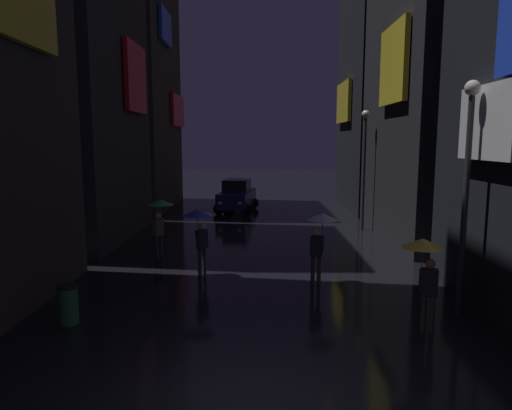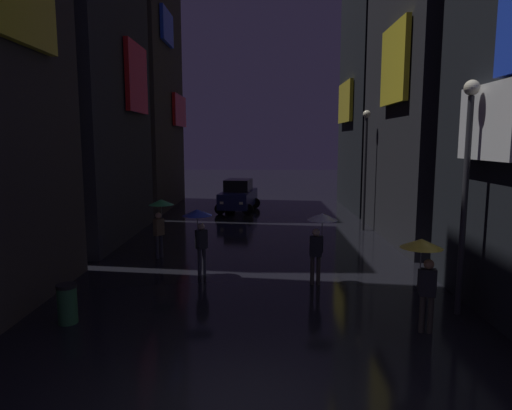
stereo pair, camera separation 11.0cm
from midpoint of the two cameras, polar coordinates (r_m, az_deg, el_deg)
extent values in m
cube|color=red|center=(21.52, -14.55, 15.06)|extent=(0.20, 2.96, 2.97)
cube|color=#2D2826|center=(30.52, -14.61, 19.59)|extent=(4.00, 8.78, 20.90)
cube|color=red|center=(31.60, -9.44, 11.52)|extent=(0.20, 3.94, 2.05)
cube|color=#264CF9|center=(28.88, -10.95, 21.00)|extent=(0.20, 2.86, 1.87)
cube|color=white|center=(11.85, 27.18, 9.18)|extent=(0.20, 2.49, 1.73)
cube|color=yellow|center=(19.35, 17.07, 16.46)|extent=(0.20, 3.21, 3.03)
cube|color=black|center=(29.96, 15.98, 20.31)|extent=(4.00, 7.64, 21.45)
cube|color=yellow|center=(29.46, 11.21, 12.46)|extent=(0.20, 3.85, 2.45)
cylinder|color=#38332D|center=(10.98, 21.26, -12.66)|extent=(0.12, 0.12, 0.85)
cylinder|color=#38332D|center=(10.96, 20.30, -12.65)|extent=(0.12, 0.12, 0.85)
cube|color=black|center=(10.74, 20.98, -9.03)|extent=(0.38, 0.30, 0.60)
sphere|color=#9E7051|center=(10.63, 21.09, -6.91)|extent=(0.22, 0.22, 0.22)
cylinder|color=black|center=(10.66, 20.05, -8.83)|extent=(0.09, 0.09, 0.50)
cylinder|color=slate|center=(10.57, 20.13, -7.09)|extent=(0.02, 0.02, 0.77)
cone|color=yellow|center=(10.46, 20.26, -4.52)|extent=(0.90, 0.90, 0.20)
cylinder|color=#2D2D38|center=(16.78, -12.05, -5.16)|extent=(0.12, 0.12, 0.85)
cylinder|color=#2D2D38|center=(16.88, -11.56, -5.06)|extent=(0.12, 0.12, 0.85)
cube|color=brown|center=(16.68, -11.87, -2.69)|extent=(0.39, 0.40, 0.60)
sphere|color=tan|center=(16.61, -11.92, -1.30)|extent=(0.22, 0.22, 0.22)
cylinder|color=brown|center=(16.82, -11.49, -2.41)|extent=(0.09, 0.09, 0.50)
cylinder|color=slate|center=(16.76, -11.53, -1.29)|extent=(0.02, 0.02, 0.77)
cone|color=green|center=(16.69, -11.57, 0.35)|extent=(0.90, 0.90, 0.20)
cylinder|color=#38332D|center=(13.65, 7.27, -8.10)|extent=(0.12, 0.12, 0.85)
cylinder|color=#38332D|center=(13.67, 8.03, -8.09)|extent=(0.12, 0.12, 0.85)
cube|color=black|center=(13.48, 7.71, -5.13)|extent=(0.34, 0.22, 0.60)
sphere|color=beige|center=(13.39, 7.74, -3.42)|extent=(0.22, 0.22, 0.22)
cylinder|color=black|center=(13.54, 8.45, -4.87)|extent=(0.09, 0.09, 0.50)
cylinder|color=slate|center=(13.47, 8.48, -3.48)|extent=(0.02, 0.02, 0.77)
cone|color=silver|center=(13.38, 8.52, -1.45)|extent=(0.90, 0.90, 0.20)
cylinder|color=#2D2D38|center=(14.62, -6.30, -7.00)|extent=(0.12, 0.12, 0.85)
cylinder|color=#2D2D38|center=(14.51, -6.86, -7.12)|extent=(0.12, 0.12, 0.85)
cube|color=black|center=(14.39, -6.63, -4.27)|extent=(0.40, 0.40, 0.60)
sphere|color=beige|center=(14.31, -6.65, -2.66)|extent=(0.22, 0.22, 0.22)
cylinder|color=black|center=(14.24, -7.08, -4.21)|extent=(0.09, 0.09, 0.50)
cylinder|color=slate|center=(14.17, -7.11, -2.88)|extent=(0.02, 0.02, 0.77)
cone|color=#263FB2|center=(14.09, -7.14, -0.94)|extent=(0.90, 0.90, 0.20)
cube|color=navy|center=(27.37, -2.11, 0.83)|extent=(2.25, 4.30, 0.90)
cube|color=black|center=(27.28, -2.12, 2.49)|extent=(1.69, 2.03, 0.70)
cylinder|color=black|center=(25.99, -0.90, -0.56)|extent=(0.66, 0.31, 0.64)
cylinder|color=black|center=(26.31, -4.37, -0.47)|extent=(0.66, 0.31, 0.64)
cylinder|color=black|center=(28.60, -0.01, 0.23)|extent=(0.66, 0.31, 0.64)
cylinder|color=black|center=(28.88, -3.18, 0.30)|extent=(0.66, 0.31, 0.64)
cube|color=white|center=(25.25, -1.76, 0.22)|extent=(0.21, 0.09, 0.14)
cube|color=white|center=(25.48, -4.20, 0.27)|extent=(0.21, 0.09, 0.14)
cylinder|color=#2D2D33|center=(21.92, 13.59, 3.66)|extent=(0.14, 0.14, 5.23)
sphere|color=#F9EFCC|center=(21.90, 13.83, 10.98)|extent=(0.36, 0.36, 0.36)
cylinder|color=#2D2D33|center=(11.90, 24.81, -0.40)|extent=(0.14, 0.14, 5.23)
sphere|color=#F9EFCC|center=(11.85, 25.63, 13.09)|extent=(0.36, 0.36, 0.36)
cylinder|color=#265933|center=(11.63, -22.26, -11.54)|extent=(0.44, 0.44, 0.85)
cylinder|color=black|center=(11.49, -22.38, -9.35)|extent=(0.46, 0.46, 0.08)
camera|label=1|loc=(0.05, -89.80, 0.03)|focal=32.00mm
camera|label=2|loc=(0.05, 90.20, -0.03)|focal=32.00mm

